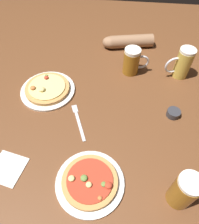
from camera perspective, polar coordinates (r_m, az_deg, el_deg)
name	(u,v)px	position (r m, az deg, el deg)	size (l,w,h in m)	color
ground_plane	(100,116)	(1.04, 0.00, -1.19)	(2.40, 2.40, 0.03)	brown
pizza_plate_near	(89,182)	(0.85, -2.82, -18.13)	(0.27, 0.27, 0.05)	silver
pizza_plate_far	(48,89)	(1.15, -13.76, 5.99)	(0.28, 0.28, 0.05)	silver
beer_mug_dark	(132,61)	(1.21, 8.72, 13.29)	(0.14, 0.09, 0.15)	#9E6619
beer_mug_amber	(183,63)	(1.25, 21.38, 12.08)	(0.14, 0.08, 0.17)	gold
beer_mug_pale	(185,191)	(0.83, 22.02, -19.02)	(0.15, 0.09, 0.17)	#9E6619
ramekin_sauce	(173,113)	(1.07, 19.19, -0.30)	(0.06, 0.06, 0.03)	#333338
napkin_folded	(7,168)	(0.96, -23.47, -13.63)	(0.13, 0.13, 0.01)	silver
fork_left	(78,121)	(1.01, -5.66, -2.40)	(0.10, 0.21, 0.01)	silver
diner_arm	(126,42)	(1.42, 7.14, 18.21)	(0.32, 0.13, 0.08)	#936B4C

